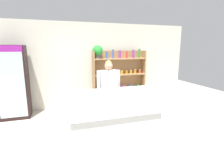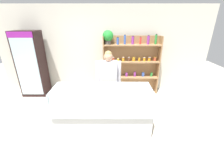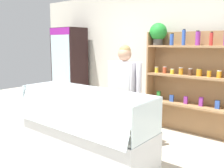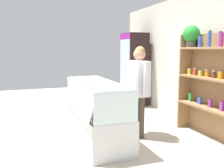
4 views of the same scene
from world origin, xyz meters
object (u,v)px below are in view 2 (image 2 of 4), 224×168
at_px(deli_display_case, 103,116).
at_px(shelving_unit, 127,59).
at_px(drinks_fridge, 31,64).
at_px(shop_clerk, 108,77).

bearing_deg(deli_display_case, shelving_unit, 69.98).
distance_m(drinks_fridge, shop_clerk, 2.60).
relative_size(drinks_fridge, deli_display_case, 0.98).
xyz_separation_m(shelving_unit, deli_display_case, (-0.69, -1.89, -0.84)).
bearing_deg(shelving_unit, shop_clerk, -116.72).
bearing_deg(deli_display_case, drinks_fridge, 142.49).
bearing_deg(shelving_unit, deli_display_case, -110.02).
distance_m(shelving_unit, deli_display_case, 2.18).
bearing_deg(shop_clerk, deli_display_case, -98.87).
xyz_separation_m(deli_display_case, shop_clerk, (0.12, 0.75, 0.63)).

